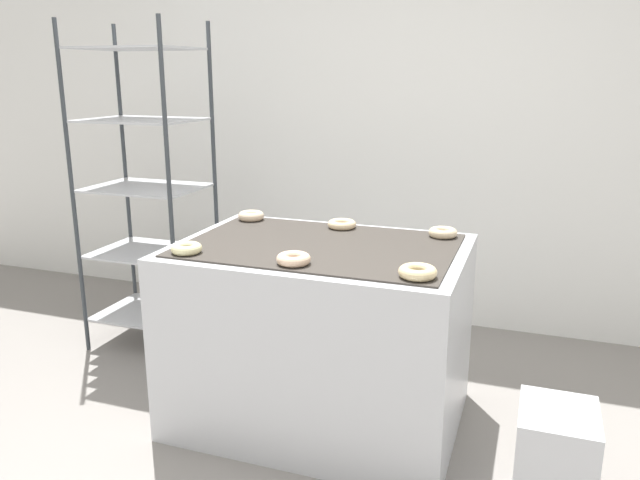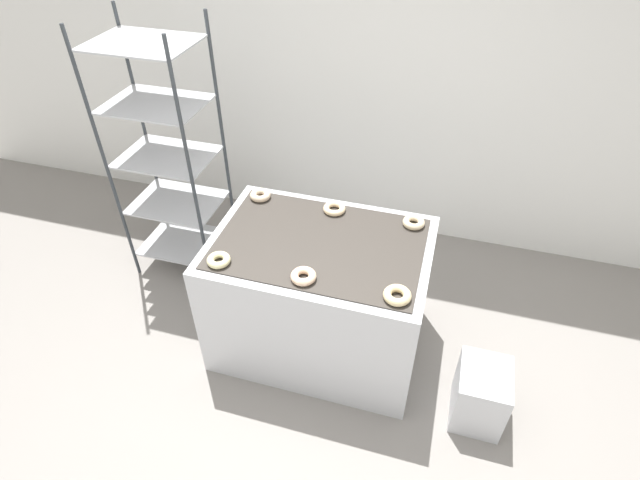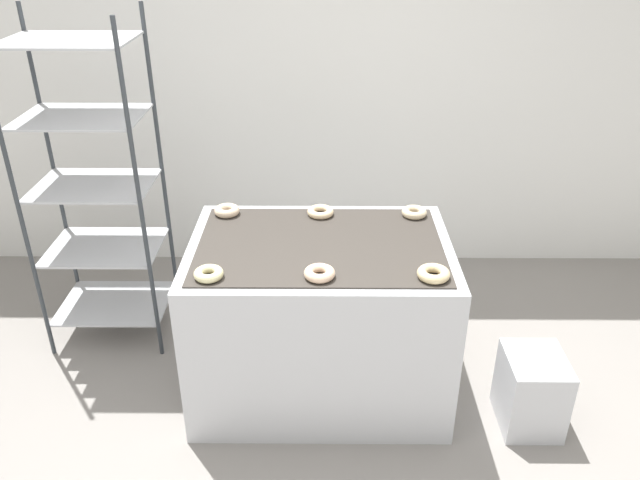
# 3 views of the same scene
# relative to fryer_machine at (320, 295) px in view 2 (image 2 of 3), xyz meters

# --- Properties ---
(ground_plane) EXTENTS (14.00, 14.00, 0.00)m
(ground_plane) POSITION_rel_fryer_machine_xyz_m (-0.00, -0.70, -0.43)
(ground_plane) COLOR gray
(wall_back) EXTENTS (8.00, 0.05, 2.80)m
(wall_back) POSITION_rel_fryer_machine_xyz_m (-0.00, 1.42, 0.97)
(wall_back) COLOR white
(wall_back) RESTS_ON ground_plane
(fryer_machine) EXTENTS (1.29, 0.91, 0.86)m
(fryer_machine) POSITION_rel_fryer_machine_xyz_m (0.00, 0.00, 0.00)
(fryer_machine) COLOR silver
(fryer_machine) RESTS_ON ground_plane
(baking_rack_cart) EXTENTS (0.66, 0.51, 1.89)m
(baking_rack_cart) POSITION_rel_fryer_machine_xyz_m (-1.25, 0.49, 0.53)
(baking_rack_cart) COLOR #33383D
(baking_rack_cart) RESTS_ON ground_plane
(glaze_bin) EXTENTS (0.29, 0.33, 0.40)m
(glaze_bin) POSITION_rel_fryer_machine_xyz_m (1.05, -0.29, -0.23)
(glaze_bin) COLOR silver
(glaze_bin) RESTS_ON ground_plane
(donut_near_left) EXTENTS (0.13, 0.13, 0.04)m
(donut_near_left) POSITION_rel_fryer_machine_xyz_m (-0.49, -0.32, 0.45)
(donut_near_left) COLOR beige
(donut_near_left) RESTS_ON fryer_machine
(donut_near_center) EXTENTS (0.14, 0.14, 0.04)m
(donut_near_center) POSITION_rel_fryer_machine_xyz_m (-0.01, -0.32, 0.45)
(donut_near_center) COLOR beige
(donut_near_center) RESTS_ON fryer_machine
(donut_near_right) EXTENTS (0.15, 0.15, 0.04)m
(donut_near_right) POSITION_rel_fryer_machine_xyz_m (0.50, -0.32, 0.45)
(donut_near_right) COLOR beige
(donut_near_right) RESTS_ON fryer_machine
(donut_far_left) EXTENTS (0.14, 0.14, 0.04)m
(donut_far_left) POSITION_rel_fryer_machine_xyz_m (-0.50, 0.33, 0.46)
(donut_far_left) COLOR beige
(donut_far_left) RESTS_ON fryer_machine
(donut_far_center) EXTENTS (0.14, 0.14, 0.04)m
(donut_far_center) POSITION_rel_fryer_machine_xyz_m (0.00, 0.32, 0.45)
(donut_far_center) COLOR beige
(donut_far_center) RESTS_ON fryer_machine
(donut_far_right) EXTENTS (0.13, 0.13, 0.04)m
(donut_far_right) POSITION_rel_fryer_machine_xyz_m (0.50, 0.32, 0.45)
(donut_far_right) COLOR beige
(donut_far_right) RESTS_ON fryer_machine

